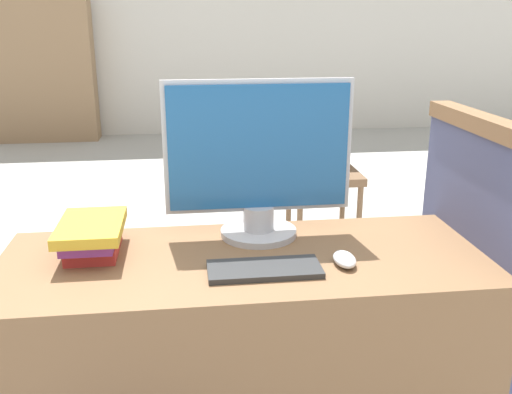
% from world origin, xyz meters
% --- Properties ---
extents(wall_back, '(12.00, 0.06, 2.80)m').
position_xyz_m(wall_back, '(0.00, 5.96, 1.40)').
color(wall_back, silver).
rests_on(wall_back, ground_plane).
extents(desk, '(1.40, 0.56, 0.77)m').
position_xyz_m(desk, '(0.00, 0.28, 0.38)').
color(desk, brown).
rests_on(desk, ground_plane).
extents(carrel_divider, '(0.07, 0.66, 1.15)m').
position_xyz_m(carrel_divider, '(0.72, 0.33, 0.58)').
color(carrel_divider, '#474C70').
rests_on(carrel_divider, ground_plane).
extents(monitor, '(0.57, 0.24, 0.49)m').
position_xyz_m(monitor, '(0.06, 0.44, 1.01)').
color(monitor, '#B7B7BC').
rests_on(monitor, desk).
extents(keyboard, '(0.31, 0.13, 0.02)m').
position_xyz_m(keyboard, '(0.05, 0.17, 0.78)').
color(keyboard, '#2D2D2D').
rests_on(keyboard, desk).
extents(mouse, '(0.06, 0.11, 0.03)m').
position_xyz_m(mouse, '(0.27, 0.19, 0.79)').
color(mouse, silver).
rests_on(mouse, desk).
extents(book_stack, '(0.18, 0.27, 0.10)m').
position_xyz_m(book_stack, '(-0.43, 0.36, 0.82)').
color(book_stack, '#B72D28').
rests_on(book_stack, desk).
extents(far_chair, '(0.44, 0.44, 0.97)m').
position_xyz_m(far_chair, '(0.72, 2.32, 0.54)').
color(far_chair, brown).
rests_on(far_chair, ground_plane).
extents(bookshelf_far, '(1.24, 0.32, 1.61)m').
position_xyz_m(bookshelf_far, '(-1.79, 5.72, 0.80)').
color(bookshelf_far, '#9E7A56').
rests_on(bookshelf_far, ground_plane).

